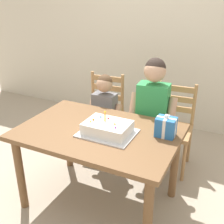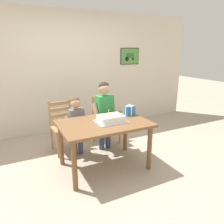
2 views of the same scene
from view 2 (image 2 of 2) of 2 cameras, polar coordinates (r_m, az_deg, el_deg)
The scene contains 9 objects.
ground_plane at distance 3.43m, azimuth -2.03°, elevation -14.54°, with size 20.00×20.00×0.00m, color tan.
back_wall at distance 4.78m, azimuth -11.79°, elevation 10.50°, with size 6.40×0.11×2.60m.
dining_table at distance 3.15m, azimuth -2.15°, elevation -4.57°, with size 1.32×0.89×0.74m.
birthday_cake at distance 3.12m, azimuth -0.36°, elevation -1.84°, with size 0.44×0.34×0.19m.
gift_box_red_large at distance 3.45m, azimuth 4.77°, elevation 0.44°, with size 0.16×0.13×0.19m.
chair_left at distance 3.86m, azimuth -13.06°, elevation -3.70°, with size 0.45×0.45×0.92m.
chair_right at distance 4.10m, azimuth -1.82°, elevation -2.03°, with size 0.45×0.45×0.92m.
child_older at distance 3.73m, azimuth -2.05°, elevation 0.77°, with size 0.46×0.27×1.25m.
child_younger at distance 3.60m, azimuth -9.61°, elevation -2.30°, with size 0.37×0.21×1.03m.
Camera 2 is at (-1.20, -2.69, 1.76)m, focal length 33.65 mm.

